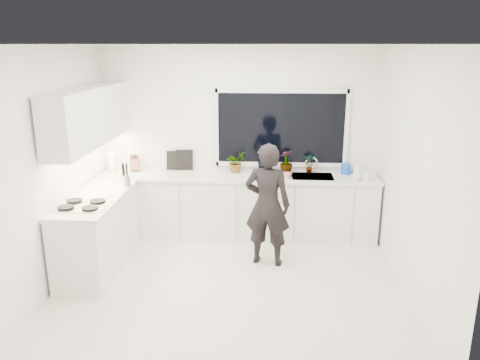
{
  "coord_description": "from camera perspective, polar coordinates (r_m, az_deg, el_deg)",
  "views": [
    {
      "loc": [
        0.44,
        -4.93,
        2.69
      ],
      "look_at": [
        0.1,
        0.4,
        1.15
      ],
      "focal_mm": 35.0,
      "sensor_mm": 36.0,
      "label": 1
    }
  ],
  "objects": [
    {
      "name": "paper_towel_roll",
      "position": [
        7.07,
        -15.34,
        2.08
      ],
      "size": [
        0.13,
        0.13,
        0.26
      ],
      "primitive_type": "cylinder",
      "rotation": [
        0.0,
        0.0,
        0.18
      ],
      "color": "white",
      "rests_on": "countertop_back"
    },
    {
      "name": "picture_frame_small",
      "position": [
        6.93,
        -6.79,
        2.45
      ],
      "size": [
        0.25,
        0.04,
        0.3
      ],
      "primitive_type": "cube",
      "rotation": [
        0.0,
        0.0,
        0.08
      ],
      "color": "black",
      "rests_on": "countertop_back"
    },
    {
      "name": "knife_block",
      "position": [
        7.01,
        -12.71,
        1.99
      ],
      "size": [
        0.14,
        0.12,
        0.22
      ],
      "primitive_type": "cube",
      "rotation": [
        0.0,
        0.0,
        0.16
      ],
      "color": "olive",
      "rests_on": "countertop_back"
    },
    {
      "name": "utensil_crock",
      "position": [
        6.26,
        -13.77,
        -0.06
      ],
      "size": [
        0.16,
        0.16,
        0.16
      ],
      "primitive_type": "cylinder",
      "rotation": [
        0.0,
        0.0,
        -0.22
      ],
      "color": "silver",
      "rests_on": "countertop_left"
    },
    {
      "name": "person",
      "position": [
        5.83,
        3.37,
        -3.05
      ],
      "size": [
        0.63,
        0.47,
        1.57
      ],
      "primitive_type": "imported",
      "rotation": [
        0.0,
        0.0,
        2.96
      ],
      "color": "black",
      "rests_on": "floor"
    },
    {
      "name": "countertop_left",
      "position": [
        5.96,
        -17.24,
        -2.14
      ],
      "size": [
        0.62,
        1.6,
        0.04
      ],
      "primitive_type": "cube",
      "color": "silver",
      "rests_on": "base_cabinets_left"
    },
    {
      "name": "herb_plants",
      "position": [
        6.74,
        2.64,
        2.21
      ],
      "size": [
        1.31,
        0.36,
        0.33
      ],
      "color": "#26662D",
      "rests_on": "countertop_back"
    },
    {
      "name": "sink",
      "position": [
        6.67,
        8.79,
        0.04
      ],
      "size": [
        0.58,
        0.42,
        0.14
      ],
      "primitive_type": "cube",
      "color": "silver",
      "rests_on": "countertop_back"
    },
    {
      "name": "wall_left",
      "position": [
        5.67,
        -22.06,
        1.2
      ],
      "size": [
        0.02,
        3.5,
        2.7
      ],
      "primitive_type": "cube",
      "color": "white",
      "rests_on": "ground"
    },
    {
      "name": "ceiling",
      "position": [
        4.95,
        -1.47,
        16.3
      ],
      "size": [
        4.0,
        3.5,
        0.02
      ],
      "primitive_type": "cube",
      "color": "white",
      "rests_on": "wall_back"
    },
    {
      "name": "picture_frame_large",
      "position": [
        6.96,
        -8.06,
        2.39
      ],
      "size": [
        0.22,
        0.03,
        0.28
      ],
      "primitive_type": "cube",
      "rotation": [
        0.0,
        0.0,
        -0.05
      ],
      "color": "black",
      "rests_on": "countertop_back"
    },
    {
      "name": "base_cabinets_back",
      "position": [
        6.78,
        -0.25,
        -3.29
      ],
      "size": [
        3.92,
        0.58,
        0.88
      ],
      "primitive_type": "cube",
      "color": "white",
      "rests_on": "floor"
    },
    {
      "name": "countertop_back",
      "position": [
        6.63,
        -0.26,
        0.43
      ],
      "size": [
        3.94,
        0.62,
        0.04
      ],
      "primitive_type": "cube",
      "color": "silver",
      "rests_on": "base_cabinets_back"
    },
    {
      "name": "watering_can",
      "position": [
        6.85,
        12.79,
        1.27
      ],
      "size": [
        0.17,
        0.17,
        0.13
      ],
      "primitive_type": "cylinder",
      "rotation": [
        0.0,
        0.0,
        -0.25
      ],
      "color": "blue",
      "rests_on": "countertop_back"
    },
    {
      "name": "window",
      "position": [
        6.76,
        5.01,
        6.31
      ],
      "size": [
        1.8,
        0.02,
        1.0
      ],
      "primitive_type": "cube",
      "color": "black",
      "rests_on": "wall_back"
    },
    {
      "name": "stovetop",
      "position": [
        5.65,
        -18.69,
        -2.9
      ],
      "size": [
        0.56,
        0.48,
        0.03
      ],
      "primitive_type": "cube",
      "color": "black",
      "rests_on": "countertop_left"
    },
    {
      "name": "soap_bottles",
      "position": [
        6.56,
        14.44,
        1.16
      ],
      "size": [
        0.26,
        0.16,
        0.3
      ],
      "color": "#D8BF66",
      "rests_on": "countertop_back"
    },
    {
      "name": "faucet",
      "position": [
        6.82,
        8.7,
        1.8
      ],
      "size": [
        0.03,
        0.03,
        0.22
      ],
      "primitive_type": "cylinder",
      "color": "silver",
      "rests_on": "countertop_back"
    },
    {
      "name": "base_cabinets_left",
      "position": [
        6.12,
        -16.89,
        -6.24
      ],
      "size": [
        0.58,
        1.6,
        0.88
      ],
      "primitive_type": "cube",
      "color": "white",
      "rests_on": "floor"
    },
    {
      "name": "wall_back",
      "position": [
        6.84,
        -0.08,
        4.79
      ],
      "size": [
        4.0,
        0.02,
        2.7
      ],
      "primitive_type": "cube",
      "color": "white",
      "rests_on": "ground"
    },
    {
      "name": "floor",
      "position": [
        5.64,
        -1.27,
        -12.53
      ],
      "size": [
        4.0,
        3.5,
        0.02
      ],
      "primitive_type": "cube",
      "color": "beige",
      "rests_on": "ground"
    },
    {
      "name": "pizza",
      "position": [
        6.59,
        4.5,
        0.73
      ],
      "size": [
        0.41,
        0.32,
        0.01
      ],
      "primitive_type": "cube",
      "rotation": [
        0.0,
        0.0,
        -0.14
      ],
      "color": "red",
      "rests_on": "pizza_tray"
    },
    {
      "name": "upper_cabinets",
      "position": [
        6.11,
        -17.9,
        7.41
      ],
      "size": [
        0.34,
        2.1,
        0.7
      ],
      "primitive_type": "cube",
      "color": "white",
      "rests_on": "wall_left"
    },
    {
      "name": "wall_right",
      "position": [
        5.35,
        20.63,
        0.51
      ],
      "size": [
        0.02,
        3.5,
        2.7
      ],
      "primitive_type": "cube",
      "color": "white",
      "rests_on": "ground"
    },
    {
      "name": "pizza_tray",
      "position": [
        6.59,
        4.5,
        0.59
      ],
      "size": [
        0.45,
        0.36,
        0.03
      ],
      "primitive_type": "cube",
      "rotation": [
        0.0,
        0.0,
        -0.14
      ],
      "color": "silver",
      "rests_on": "countertop_back"
    }
  ]
}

